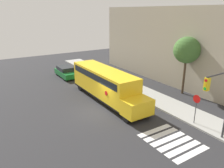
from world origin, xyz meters
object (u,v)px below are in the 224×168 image
school_bus (105,83)px  stop_sign (196,105)px  parked_car (66,72)px  tree_near_sidewalk (187,50)px  traffic_light (222,96)px

school_bus → stop_sign: school_bus is taller
stop_sign → school_bus: bearing=-158.2°
parked_car → tree_near_sidewalk: 16.48m
tree_near_sidewalk → stop_sign: bearing=-42.2°
school_bus → stop_sign: size_ratio=4.33×
school_bus → traffic_light: size_ratio=2.08×
parked_car → stop_sign: bearing=11.8°
school_bus → traffic_light: 11.42m
stop_sign → traffic_light: (2.51, -1.01, 1.87)m
parked_car → traffic_light: (21.21, 2.89, 2.86)m
traffic_light → tree_near_sidewalk: size_ratio=0.85×
traffic_light → tree_near_sidewalk: 9.95m
parked_car → stop_sign: 19.12m
parked_car → traffic_light: bearing=7.8°
parked_car → traffic_light: traffic_light is taller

